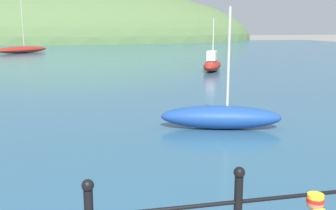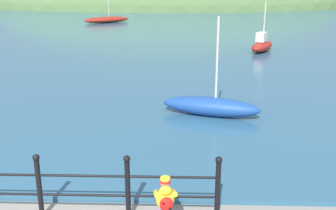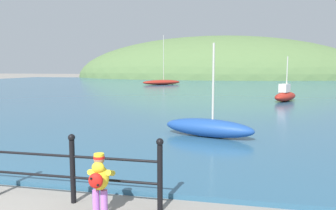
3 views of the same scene
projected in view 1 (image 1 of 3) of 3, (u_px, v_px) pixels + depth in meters
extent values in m
cube|color=#2D5B7A|center=(75.00, 57.00, 33.02)|extent=(80.00, 60.00, 0.10)
ellipsoid|color=#567542|center=(77.00, 41.00, 67.45)|extent=(62.28, 34.26, 17.73)
sphere|color=black|center=(88.00, 185.00, 3.73)|extent=(0.12, 0.12, 0.12)
sphere|color=black|center=(239.00, 172.00, 4.05)|extent=(0.12, 0.12, 0.12)
sphere|color=#A37556|center=(315.00, 203.00, 3.89)|extent=(0.17, 0.17, 0.17)
cylinder|color=red|center=(315.00, 200.00, 3.88)|extent=(0.17, 0.17, 0.04)
cylinder|color=yellow|center=(316.00, 196.00, 3.88)|extent=(0.16, 0.16, 0.04)
ellipsoid|color=maroon|center=(22.00, 50.00, 36.71)|extent=(5.00, 4.31, 0.61)
cylinder|color=beige|center=(22.00, 16.00, 36.28)|extent=(0.07, 0.07, 5.60)
ellipsoid|color=#1E4793|center=(221.00, 117.00, 9.80)|extent=(3.09, 1.56, 0.58)
cylinder|color=beige|center=(229.00, 57.00, 9.49)|extent=(0.07, 0.07, 2.40)
ellipsoid|color=maroon|center=(212.00, 66.00, 22.24)|extent=(2.12, 2.99, 0.60)
cube|color=silver|center=(212.00, 56.00, 21.92)|extent=(0.81, 0.95, 0.54)
cylinder|color=beige|center=(213.00, 39.00, 22.09)|extent=(0.07, 0.07, 2.32)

